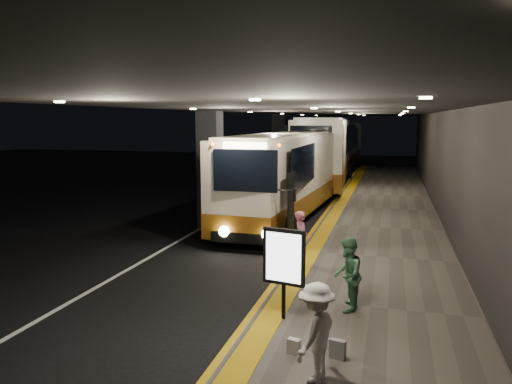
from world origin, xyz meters
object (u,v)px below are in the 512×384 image
Objects in this scene: coach_third at (342,147)px; stanchion_post at (294,254)px; coach_main at (283,180)px; coach_second at (324,154)px; passenger_waiting_white at (316,332)px; bag_polka at (338,349)px; passenger_boarding at (301,239)px; passenger_waiting_green at (347,274)px; info_sign at (284,259)px; bag_plain at (294,347)px.

stanchion_post is at bearing -85.42° from coach_third.
stanchion_post is at bearing -72.14° from coach_main.
coach_main is 11.30m from coach_second.
coach_main is at bearing -148.73° from passenger_waiting_white.
coach_main is 12.29m from bag_polka.
coach_third reaches higher than passenger_waiting_white.
coach_second is 18.05m from passenger_boarding.
passenger_waiting_white is (1.27, -5.86, 0.01)m from passenger_boarding.
passenger_waiting_green is 1.50m from info_sign.
bag_polka is (0.05, -2.20, -0.60)m from passenger_waiting_green.
stanchion_post is (1.90, -7.44, -0.96)m from coach_main.
coach_second is 18.85m from stanchion_post.
coach_second is at bearing -169.41° from passenger_waiting_green.
bag_plain is at bearing -178.08° from passenger_boarding.
info_sign is (-0.49, 1.44, 1.10)m from bag_plain.
coach_third reaches higher than coach_main.
coach_main is at bearing 9.30° from passenger_boarding.
passenger_waiting_green is 2.99m from passenger_waiting_white.
bag_plain is at bearing -15.10° from passenger_waiting_green.
passenger_waiting_white is at bearing -54.22° from info_sign.
coach_second reaches higher than passenger_waiting_green.
coach_main is at bearing -94.09° from coach_second.
coach_third is at bearing 93.52° from stanchion_post.
bag_plain is (0.80, -5.12, -0.62)m from passenger_boarding.
passenger_waiting_green is 0.84× the size of info_sign.
info_sign is at bearing -139.20° from passenger_waiting_white.
coach_main is 6.96m from passenger_boarding.
coach_second is (0.17, 11.29, 0.30)m from coach_main.
bag_polka is (1.52, -5.08, -0.59)m from passenger_boarding.
coach_third is 42.67× the size of bag_plain.
passenger_waiting_white reaches higher than stanchion_post.
stanchion_post is (-1.51, 2.08, -0.23)m from passenger_waiting_green.
coach_main reaches higher than bag_polka.
bag_polka is at bearing 3.42° from bag_plain.
info_sign is (2.29, -34.60, -0.35)m from coach_third.
info_sign is at bearing 177.80° from passenger_boarding.
coach_second reaches higher than passenger_waiting_white.
bag_plain is 1.87m from info_sign.
coach_second is 8.52× the size of passenger_waiting_white.
passenger_waiting_green is at bearing 46.30° from info_sign.
coach_main is 24.28m from coach_third.
coach_second is 12.99m from coach_third.
stanchion_post is (-0.84, 4.32, 0.40)m from bag_plain.
coach_second is 8.52× the size of passenger_waiting_green.
bag_plain is at bearing -86.87° from coach_second.
coach_third reaches higher than passenger_waiting_green.
passenger_boarding reaches higher than bag_plain.
coach_main is 12.15m from bag_plain.
passenger_waiting_white is 0.84× the size of info_sign.
coach_second is at bearing -1.34° from passenger_boarding.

